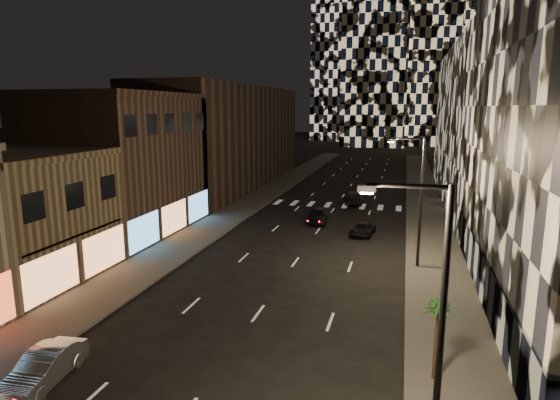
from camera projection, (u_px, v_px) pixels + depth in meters
The scene contains 16 objects.
sidewalk_left at pixel (254, 200), 56.63m from camera, with size 4.00×120.00×0.15m, color #47443F.
sidewalk_right at pixel (427, 209), 51.56m from camera, with size 4.00×120.00×0.15m, color #47443F.
curb_left at pixel (271, 201), 56.10m from camera, with size 0.20×120.00×0.15m, color #4C4C47.
curb_right at pixel (407, 208), 52.10m from camera, with size 0.20×120.00×0.15m, color #4C4C47.
retail_tan at pixel (11, 220), 30.17m from camera, with size 10.00×10.00×8.00m, color #776347.
retail_brown at pixel (121, 166), 41.62m from camera, with size 10.00×15.00×12.00m, color #4A362A.
retail_filler_left at pixel (229, 137), 66.54m from camera, with size 10.00×40.00×14.00m, color #4A362A.
midrise_base at pixel (488, 280), 26.54m from camera, with size 0.60×25.00×3.00m, color #383838.
midrise_filler_right at pixel (520, 126), 53.92m from camera, with size 16.00×40.00×18.00m, color #232326.
streetlight_near at pixel (433, 318), 13.05m from camera, with size 2.55×0.25×9.00m.
streetlight_far at pixel (418, 193), 32.00m from camera, with size 2.55×0.25×9.00m.
car_silver_parked at pixel (44, 368), 19.06m from camera, with size 1.46×4.19×1.38m, color #97969B.
car_dark_midlane at pixel (318, 216), 45.72m from camera, with size 1.71×4.24×1.45m, color black.
car_dark_oncoming at pixel (355, 198), 54.80m from camera, with size 2.04×5.03×1.46m, color black.
car_dark_rightlane at pixel (363, 230), 41.24m from camera, with size 1.76×3.83×1.06m, color black.
palm_tree at pixel (439, 314), 18.74m from camera, with size 1.74×1.74×3.43m.
Camera 1 is at (7.36, -2.85, 11.12)m, focal length 30.00 mm.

